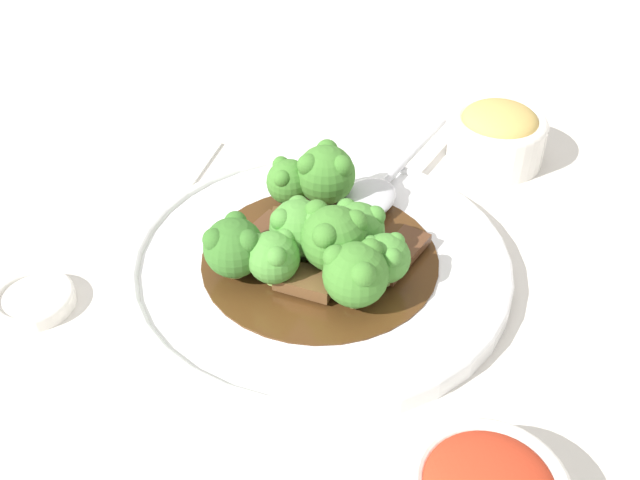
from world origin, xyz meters
name	(u,v)px	position (x,y,z in m)	size (l,w,h in m)	color
ground_plane	(320,272)	(0.00, 0.00, 0.00)	(4.00, 4.00, 0.00)	silver
main_plate	(320,262)	(0.00, 0.00, 0.01)	(0.31, 0.31, 0.02)	white
beef_strip_0	(349,219)	(-0.05, 0.01, 0.02)	(0.05, 0.06, 0.01)	brown
beef_strip_1	(268,240)	(0.01, -0.04, 0.03)	(0.06, 0.04, 0.01)	#56331E
beef_strip_2	(306,226)	(-0.02, -0.02, 0.02)	(0.05, 0.07, 0.01)	brown
beef_strip_3	(306,281)	(0.04, 0.01, 0.02)	(0.03, 0.05, 0.01)	brown
beef_strip_4	(399,254)	(-0.02, 0.06, 0.02)	(0.07, 0.04, 0.01)	#56331E
broccoli_floret_0	(289,181)	(-0.05, -0.05, 0.04)	(0.04, 0.04, 0.04)	#8EB756
broccoli_floret_1	(273,256)	(0.04, -0.02, 0.04)	(0.04, 0.04, 0.04)	#8EB756
broccoli_floret_2	(326,173)	(-0.07, -0.02, 0.05)	(0.05, 0.05, 0.06)	#8EB756
broccoli_floret_3	(357,228)	(-0.01, 0.03, 0.05)	(0.04, 0.04, 0.05)	#8EB756
broccoli_floret_4	(386,257)	(0.01, 0.06, 0.04)	(0.04, 0.04, 0.04)	#8EB756
broccoli_floret_5	(299,227)	(0.01, -0.01, 0.05)	(0.05, 0.05, 0.05)	#8EB756
broccoli_floret_6	(334,237)	(0.01, 0.02, 0.05)	(0.05, 0.05, 0.06)	#7FA84C
broccoli_floret_7	(356,273)	(0.04, 0.05, 0.05)	(0.05, 0.05, 0.05)	#8EB756
broccoli_floret_8	(234,246)	(0.05, -0.05, 0.05)	(0.05, 0.05, 0.05)	#8EB756
serving_spoon	(373,193)	(-0.09, 0.01, 0.03)	(0.20, 0.06, 0.01)	silver
side_bowl_appetizer	(498,134)	(-0.23, 0.09, 0.03)	(0.10, 0.10, 0.06)	white
sauce_dish	(34,299)	(0.13, -0.19, 0.01)	(0.06, 0.06, 0.01)	white
paper_napkin	(164,161)	(-0.08, -0.21, 0.00)	(0.11, 0.10, 0.01)	silver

